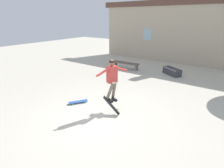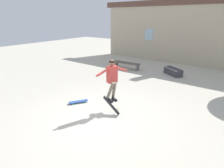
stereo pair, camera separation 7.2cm
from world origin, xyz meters
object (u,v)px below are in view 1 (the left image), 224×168
skate_ledge (172,71)px  skateboard_resting (78,102)px  park_bench (126,64)px  skater (112,77)px  skateboard_flipping (111,105)px

skate_ledge → skateboard_resting: (-1.94, -6.15, -0.14)m
park_bench → skater: 6.18m
park_bench → skateboard_resting: 5.79m
skateboard_flipping → skateboard_resting: size_ratio=1.07×
park_bench → skateboard_resting: (1.14, -5.67, -0.26)m
skateboard_flipping → skateboard_resting: (-1.61, -0.12, -0.27)m
skate_ledge → skater: size_ratio=0.85×
park_bench → skateboard_flipping: (2.75, -5.55, 0.01)m
skater → skateboard_resting: skater is taller
skateboard_resting → park_bench: bearing=-134.6°
skater → skateboard_flipping: bearing=-47.5°
skate_ledge → skateboard_resting: bearing=-74.0°
skateboard_flipping → skateboard_resting: skateboard_flipping is taller
park_bench → skateboard_resting: size_ratio=2.56×
park_bench → skater: size_ratio=1.25×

